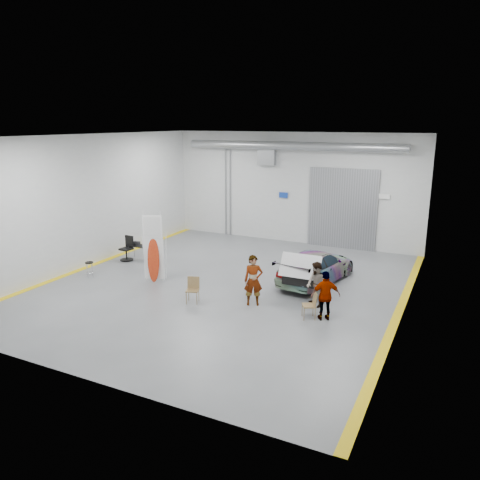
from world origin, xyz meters
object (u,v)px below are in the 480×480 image
at_px(person_b, 316,284).
at_px(surfboard_display, 152,253).
at_px(work_table, 139,245).
at_px(folding_chair_near, 193,295).
at_px(office_chair, 127,250).
at_px(person_a, 253,280).
at_px(shop_stool, 90,270).
at_px(folding_chair_far, 309,310).
at_px(sedan_car, 316,266).
at_px(person_c, 326,296).

bearing_deg(person_b, surfboard_display, -133.33).
bearing_deg(work_table, folding_chair_near, -34.70).
bearing_deg(office_chair, work_table, 48.51).
distance_m(person_a, person_b, 2.27).
bearing_deg(person_a, surfboard_display, 146.18).
distance_m(person_b, work_table, 9.71).
height_order(folding_chair_near, shop_stool, folding_chair_near).
bearing_deg(folding_chair_near, surfboard_display, 134.90).
distance_m(folding_chair_far, work_table, 10.14).
height_order(sedan_car, person_c, person_c).
height_order(person_b, folding_chair_far, person_b).
relative_size(person_b, office_chair, 1.41).
distance_m(person_c, work_table, 10.58).
relative_size(person_c, surfboard_display, 0.57).
height_order(sedan_car, folding_chair_far, sedan_car).
relative_size(person_a, person_b, 1.13).
bearing_deg(person_a, folding_chair_far, -35.38).
bearing_deg(person_a, sedan_car, 41.73).
xyz_separation_m(folding_chair_near, work_table, (-5.31, 3.68, 0.40)).
bearing_deg(sedan_car, person_b, 115.94).
relative_size(person_b, work_table, 1.46).
bearing_deg(surfboard_display, sedan_car, 4.86).
bearing_deg(person_a, person_b, -5.15).
bearing_deg(folding_chair_far, shop_stool, -118.30).
distance_m(sedan_car, work_table, 8.72).
xyz_separation_m(surfboard_display, office_chair, (-2.93, 1.97, -0.70)).
bearing_deg(work_table, person_c, -16.60).
bearing_deg(shop_stool, folding_chair_near, -5.33).
distance_m(person_a, shop_stool, 7.63).
bearing_deg(office_chair, folding_chair_far, -10.09).
bearing_deg(folding_chair_far, person_c, 77.23).
height_order(sedan_car, office_chair, sedan_car).
bearing_deg(person_a, person_c, -30.95).
bearing_deg(person_c, person_b, -88.49).
xyz_separation_m(sedan_car, surfboard_display, (-6.19, -2.96, 0.55)).
bearing_deg(person_b, person_a, -113.61).
relative_size(shop_stool, work_table, 0.61).
bearing_deg(surfboard_display, person_c, -25.68).
bearing_deg(person_b, work_table, -148.14).
bearing_deg(office_chair, surfboard_display, -28.50).
relative_size(folding_chair_near, shop_stool, 1.37).
bearing_deg(person_c, folding_chair_near, -22.67).
bearing_deg(work_table, person_b, -11.88).
xyz_separation_m(surfboard_display, folding_chair_near, (2.80, -1.32, -0.92)).
relative_size(person_b, person_c, 0.96).
xyz_separation_m(person_b, person_c, (0.64, -1.02, 0.03)).
distance_m(folding_chair_near, work_table, 6.47).
bearing_deg(folding_chair_near, work_table, 125.49).
xyz_separation_m(person_b, folding_chair_far, (0.12, -1.17, -0.54)).
bearing_deg(sedan_car, work_table, 12.82).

